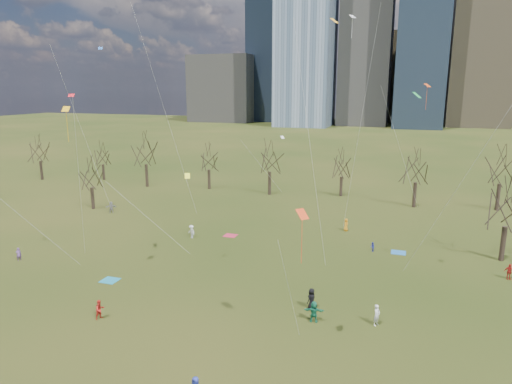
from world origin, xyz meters
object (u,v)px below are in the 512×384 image
(blanket_navy, at_px, (398,252))
(person_2, at_px, (100,310))
(blanket_crimson, at_px, (230,236))
(blanket_teal, at_px, (110,280))
(person_1, at_px, (377,315))

(blanket_navy, relative_size, person_2, 0.99)
(blanket_navy, bearing_deg, person_2, -133.38)
(blanket_crimson, bearing_deg, blanket_navy, 1.27)
(blanket_teal, distance_m, blanket_navy, 31.33)
(blanket_navy, height_order, blanket_crimson, same)
(blanket_navy, distance_m, blanket_crimson, 20.36)
(person_1, bearing_deg, blanket_navy, 24.75)
(blanket_teal, bearing_deg, blanket_navy, 32.96)
(blanket_navy, distance_m, person_2, 32.55)
(person_1, distance_m, person_2, 22.07)
(blanket_teal, height_order, blanket_crimson, same)
(person_2, bearing_deg, person_1, -51.89)
(blanket_teal, height_order, person_1, person_1)
(blanket_crimson, xyz_separation_m, person_1, (19.21, -17.08, 0.85))
(blanket_crimson, height_order, person_2, person_2)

